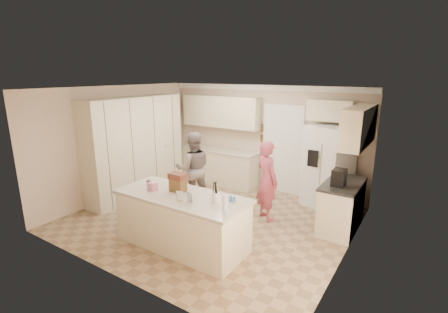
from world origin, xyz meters
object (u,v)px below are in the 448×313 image
Objects in this scene: refrigerator at (328,167)px; utensil_crock at (215,198)px; island_base at (182,222)px; dollhouse_body at (178,185)px; teen_boy at (193,168)px; tissue_box at (153,186)px; teen_girl at (267,181)px; coffee_maker at (339,177)px.

utensil_crock is at bearing -83.58° from refrigerator.
dollhouse_body reaches higher than island_base.
island_base is 0.86m from utensil_crock.
island_base is 1.35× the size of teen_boy.
dollhouse_body reaches higher than tissue_box.
tissue_box is at bearing -153.43° from dollhouse_body.
dollhouse_body is 0.16× the size of teen_girl.
dollhouse_body is at bearing 176.42° from utensil_crock.
coffee_maker reaches higher than dollhouse_body.
refrigerator is 1.23m from coffee_maker.
teen_boy reaches higher than coffee_maker.
coffee_maker is 2.00× the size of utensil_crock.
coffee_maker is at bearing 39.29° from dollhouse_body.
utensil_crock is at bearing 94.03° from teen_boy.
dollhouse_body is (-0.15, 0.10, 0.60)m from island_base.
utensil_crock is 1.21m from tissue_box.
tissue_box is at bearing -169.70° from island_base.
teen_boy is at bearing -127.71° from refrigerator.
teen_girl is (-0.83, -1.26, -0.09)m from refrigerator.
tissue_box is (-2.10, -3.11, 0.10)m from refrigerator.
utensil_crock is 2.27m from teen_boy.
utensil_crock reaches higher than island_base.
tissue_box is 1.76m from teen_boy.
utensil_crock reaches higher than tissue_box.
teen_boy is at bearing 119.84° from dollhouse_body.
teen_girl is at bearing -173.51° from coffee_maker.
teen_girl reaches higher than island_base.
coffee_maker reaches higher than island_base.
coffee_maker reaches higher than utensil_crock.
dollhouse_body is 1.88m from teen_girl.
teen_girl reaches higher than tissue_box.
dollhouse_body is (-2.20, -1.80, -0.03)m from coffee_maker.
tissue_box is at bearing -100.71° from refrigerator.
island_base is at bearing -93.92° from refrigerator.
teen_boy is (-0.86, 1.49, -0.22)m from dollhouse_body.
dollhouse_body is (0.40, 0.20, 0.04)m from tissue_box.
dollhouse_body is 0.16× the size of teen_boy.
teen_girl is (1.72, 0.15, -0.01)m from teen_boy.
refrigerator is 12.86× the size of tissue_box.
teen_boy is 1.01× the size of teen_girl.
tissue_box reaches higher than island_base.
refrigerator reaches higher than dollhouse_body.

